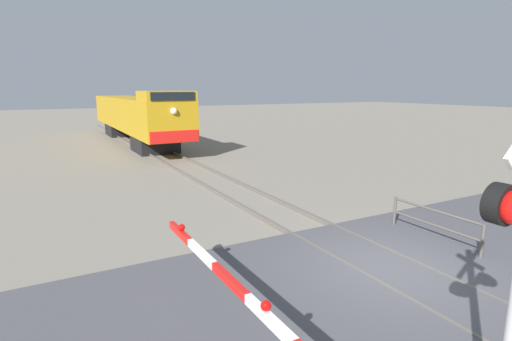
% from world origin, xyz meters
% --- Properties ---
extents(ground_plane, '(160.00, 160.00, 0.00)m').
position_xyz_m(ground_plane, '(0.00, 0.00, 0.00)').
color(ground_plane, gray).
extents(rail_track_left, '(0.08, 80.00, 0.15)m').
position_xyz_m(rail_track_left, '(-0.72, 0.00, 0.07)').
color(rail_track_left, '#59544C').
rests_on(rail_track_left, ground_plane).
extents(rail_track_right, '(0.08, 80.00, 0.15)m').
position_xyz_m(rail_track_right, '(0.72, 0.00, 0.07)').
color(rail_track_right, '#59544C').
rests_on(rail_track_right, ground_plane).
extents(road_surface, '(36.00, 5.75, 0.14)m').
position_xyz_m(road_surface, '(0.00, 0.00, 0.07)').
color(road_surface, '#47474C').
rests_on(road_surface, ground_plane).
extents(locomotive, '(2.82, 18.94, 3.82)m').
position_xyz_m(locomotive, '(0.00, 24.42, 2.01)').
color(locomotive, black).
rests_on(locomotive, ground_plane).
extents(guard_railing, '(0.08, 2.68, 0.95)m').
position_xyz_m(guard_railing, '(2.23, 0.71, 0.62)').
color(guard_railing, '#4C4742').
rests_on(guard_railing, ground_plane).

